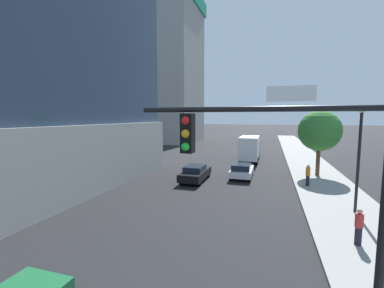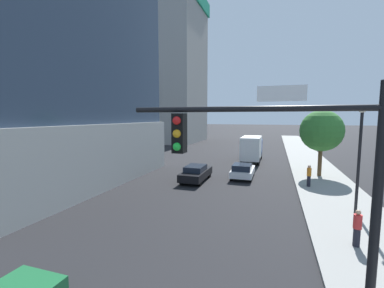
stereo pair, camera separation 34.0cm
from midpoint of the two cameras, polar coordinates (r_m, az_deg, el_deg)
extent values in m
cube|color=gray|center=(23.29, 27.58, -8.77)|extent=(4.81, 120.00, 0.15)
cube|color=#B2AFA8|center=(28.00, -35.03, -1.51)|extent=(19.79, 20.51, 5.20)
cube|color=#9E9B93|center=(61.35, -5.03, 16.23)|extent=(12.07, 15.77, 33.23)
cube|color=#1E9E70|center=(65.73, -5.17, 29.31)|extent=(12.79, 16.72, 3.00)
cube|color=red|center=(56.91, -3.38, 22.20)|extent=(0.90, 0.90, 43.19)
cylinder|color=black|center=(7.22, 35.85, -14.71)|extent=(0.20, 0.20, 6.37)
cylinder|color=black|center=(6.43, 11.77, 7.65)|extent=(5.84, 0.14, 0.14)
cube|color=black|center=(6.81, -2.40, 2.41)|extent=(0.32, 0.36, 1.05)
sphere|color=red|center=(6.61, -2.96, 5.25)|extent=(0.22, 0.22, 0.22)
sphere|color=orange|center=(6.63, -2.95, 2.31)|extent=(0.22, 0.22, 0.22)
sphere|color=green|center=(6.66, -2.93, -0.61)|extent=(0.22, 0.22, 0.22)
cube|color=white|center=(6.43, 19.77, 10.55)|extent=(1.10, 0.04, 0.36)
cylinder|color=black|center=(17.61, 32.67, -3.63)|extent=(0.16, 0.16, 5.87)
sphere|color=silver|center=(17.41, 33.26, 6.54)|extent=(0.44, 0.44, 0.44)
cylinder|color=brown|center=(27.34, 25.98, -3.35)|extent=(0.36, 0.36, 2.86)
sphere|color=#387F33|center=(27.05, 26.26, 2.71)|extent=(3.89, 3.89, 3.89)
cube|color=silver|center=(24.89, 10.70, -6.02)|extent=(1.94, 4.17, 0.57)
cube|color=#19212D|center=(24.12, 10.54, -5.07)|extent=(1.63, 2.03, 0.53)
cylinder|color=black|center=(26.42, 9.19, -5.81)|extent=(0.22, 0.72, 0.72)
cylinder|color=black|center=(26.25, 12.90, -5.97)|extent=(0.22, 0.72, 0.72)
cylinder|color=black|center=(23.68, 8.23, -7.18)|extent=(0.22, 0.72, 0.72)
cylinder|color=black|center=(23.49, 12.38, -7.37)|extent=(0.22, 0.72, 0.72)
cube|color=black|center=(23.25, 0.35, -6.69)|extent=(1.89, 4.67, 0.66)
cube|color=#19212D|center=(22.96, 0.22, -5.42)|extent=(1.59, 2.28, 0.47)
cylinder|color=black|center=(25.03, -0.42, -6.43)|extent=(0.22, 0.69, 0.69)
cylinder|color=black|center=(24.60, 3.29, -6.66)|extent=(0.22, 0.69, 0.69)
cylinder|color=black|center=(22.11, -2.93, -8.12)|extent=(0.22, 0.69, 0.69)
cylinder|color=black|center=(21.61, 1.25, -8.45)|extent=(0.22, 0.69, 0.69)
cube|color=#1E4799|center=(36.50, 12.86, -0.59)|extent=(2.24, 2.04, 2.13)
cube|color=white|center=(32.78, 12.38, -0.78)|extent=(2.24, 5.10, 2.74)
cylinder|color=black|center=(36.74, 11.28, -2.35)|extent=(0.30, 0.93, 0.93)
cylinder|color=black|center=(36.59, 14.36, -2.45)|extent=(0.30, 0.93, 0.93)
cylinder|color=black|center=(31.83, 10.35, -3.62)|extent=(0.30, 0.93, 0.93)
cylinder|color=black|center=(31.66, 13.91, -3.75)|extent=(0.30, 0.93, 0.93)
cylinder|color=black|center=(13.90, 32.50, -16.93)|extent=(0.28, 0.28, 0.80)
cylinder|color=red|center=(13.65, 32.68, -14.18)|extent=(0.34, 0.34, 0.62)
sphere|color=tan|center=(13.52, 32.78, -12.52)|extent=(0.22, 0.22, 0.22)
cylinder|color=black|center=(23.01, 24.01, -7.48)|extent=(0.28, 0.28, 0.86)
cylinder|color=orange|center=(22.85, 24.10, -5.62)|extent=(0.34, 0.34, 0.66)
sphere|color=tan|center=(22.76, 24.14, -4.51)|extent=(0.23, 0.23, 0.23)
camera|label=1|loc=(0.17, -90.50, -0.05)|focal=23.89mm
camera|label=2|loc=(0.17, 89.50, 0.05)|focal=23.89mm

